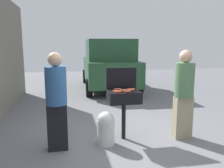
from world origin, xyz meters
TOP-DOWN VIEW (x-y plane):
  - ground_plane at (0.00, 0.00)m, footprint 24.00×24.00m
  - bbq_grill at (0.08, 0.08)m, footprint 0.60×0.44m
  - grill_lid_open at (0.08, 0.30)m, footprint 0.60×0.05m
  - hot_dog_0 at (-0.07, 0.05)m, footprint 0.13×0.04m
  - hot_dog_1 at (-0.05, 0.01)m, footprint 0.13×0.03m
  - hot_dog_2 at (-0.01, 0.23)m, footprint 0.13×0.04m
  - hot_dog_3 at (0.08, 0.13)m, footprint 0.13×0.03m
  - hot_dog_4 at (0.22, 0.16)m, footprint 0.13×0.03m
  - hot_dog_5 at (0.12, 0.01)m, footprint 0.13×0.03m
  - hot_dog_6 at (0.10, -0.05)m, footprint 0.13×0.04m
  - hot_dog_7 at (0.06, 0.04)m, footprint 0.13×0.03m
  - hot_dog_8 at (-0.07, -0.05)m, footprint 0.13×0.03m
  - hot_dog_9 at (0.26, 0.20)m, footprint 0.13×0.04m
  - hot_dog_10 at (0.23, 0.13)m, footprint 0.13×0.04m
  - hot_dog_11 at (-0.08, 0.08)m, footprint 0.13×0.04m
  - hot_dog_12 at (0.21, 0.08)m, footprint 0.13×0.03m
  - propane_tank at (-0.30, -0.11)m, footprint 0.32×0.32m
  - person_left at (-1.15, -0.16)m, footprint 0.35×0.35m
  - person_right at (1.22, -0.09)m, footprint 0.36×0.36m
  - parked_minivan at (0.73, 5.37)m, footprint 2.16×4.46m

SIDE VIEW (x-z plane):
  - ground_plane at x=0.00m, z-range 0.00..0.00m
  - propane_tank at x=-0.30m, z-range 0.01..0.63m
  - bbq_grill at x=0.08m, z-range 0.33..1.27m
  - person_left at x=-1.15m, z-range 0.07..1.76m
  - person_right at x=1.22m, z-range 0.07..1.78m
  - hot_dog_0 at x=-0.07m, z-range 0.95..0.97m
  - hot_dog_1 at x=-0.05m, z-range 0.95..0.97m
  - hot_dog_2 at x=-0.01m, z-range 0.95..0.97m
  - hot_dog_3 at x=0.08m, z-range 0.95..0.97m
  - hot_dog_4 at x=0.22m, z-range 0.95..0.97m
  - hot_dog_5 at x=0.12m, z-range 0.95..0.97m
  - hot_dog_6 at x=0.10m, z-range 0.95..0.97m
  - hot_dog_7 at x=0.06m, z-range 0.95..0.97m
  - hot_dog_8 at x=-0.07m, z-range 0.95..0.97m
  - hot_dog_9 at x=0.26m, z-range 0.95..0.97m
  - hot_dog_10 at x=0.23m, z-range 0.95..0.97m
  - hot_dog_11 at x=-0.08m, z-range 0.95..0.97m
  - hot_dog_12 at x=0.21m, z-range 0.95..0.97m
  - parked_minivan at x=0.73m, z-range 0.02..2.04m
  - grill_lid_open at x=0.08m, z-range 0.95..1.37m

